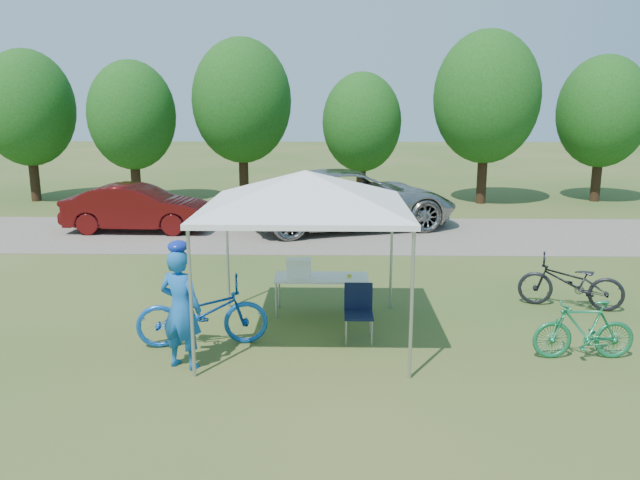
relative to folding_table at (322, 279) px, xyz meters
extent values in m
plane|color=#2D5119|center=(-0.23, -1.20, -0.65)|extent=(100.00, 100.00, 0.00)
cube|color=gray|center=(-0.23, 6.80, -0.64)|extent=(24.00, 5.00, 0.02)
cylinder|color=#A5A5AA|center=(-1.73, -2.70, 0.40)|extent=(0.05, 0.05, 2.10)
cylinder|color=#A5A5AA|center=(1.27, -2.70, 0.40)|extent=(0.05, 0.05, 2.10)
cylinder|color=#A5A5AA|center=(-1.73, 0.30, 0.40)|extent=(0.05, 0.05, 2.10)
cylinder|color=#A5A5AA|center=(1.27, 0.30, 0.40)|extent=(0.05, 0.05, 2.10)
cube|color=white|center=(-0.23, -1.20, 1.49)|extent=(3.15, 3.15, 0.08)
pyramid|color=white|center=(-0.23, -1.20, 2.08)|extent=(4.53, 4.53, 0.55)
cylinder|color=#382314|center=(-11.23, 12.80, 0.30)|extent=(0.36, 0.36, 1.89)
ellipsoid|color=#144711|center=(-11.23, 12.80, 2.86)|extent=(3.46, 3.46, 4.32)
cylinder|color=#382314|center=(-7.23, 12.50, 0.23)|extent=(0.36, 0.36, 1.75)
ellipsoid|color=#144711|center=(-7.23, 12.50, 2.60)|extent=(3.20, 3.20, 4.00)
cylinder|color=#382314|center=(-3.23, 13.10, 0.37)|extent=(0.36, 0.36, 2.03)
ellipsoid|color=#144711|center=(-3.23, 13.10, 3.12)|extent=(3.71, 3.71, 4.64)
cylinder|color=#382314|center=(1.27, 12.90, 0.16)|extent=(0.36, 0.36, 1.61)
ellipsoid|color=#144711|center=(1.27, 12.90, 2.34)|extent=(2.94, 2.94, 3.68)
cylinder|color=#382314|center=(5.77, 12.60, 0.40)|extent=(0.36, 0.36, 2.10)
ellipsoid|color=#144711|center=(5.77, 12.60, 3.25)|extent=(3.84, 3.84, 4.80)
cylinder|color=#382314|center=(10.27, 13.20, 0.26)|extent=(0.36, 0.36, 1.82)
ellipsoid|color=#144711|center=(10.27, 13.20, 2.73)|extent=(3.33, 3.33, 4.16)
cube|color=white|center=(0.00, 0.00, 0.02)|extent=(1.68, 0.70, 0.04)
cylinder|color=#A5A5AA|center=(-0.79, -0.30, -0.32)|extent=(0.04, 0.04, 0.65)
cylinder|color=#A5A5AA|center=(0.79, -0.30, -0.32)|extent=(0.04, 0.04, 0.65)
cylinder|color=#A5A5AA|center=(-0.79, 0.30, -0.32)|extent=(0.04, 0.04, 0.65)
cylinder|color=#A5A5AA|center=(0.79, 0.30, -0.32)|extent=(0.04, 0.04, 0.65)
cube|color=black|center=(0.62, -1.31, -0.22)|extent=(0.46, 0.46, 0.04)
cube|color=black|center=(0.62, -1.09, 0.02)|extent=(0.46, 0.04, 0.46)
cylinder|color=#A5A5AA|center=(0.41, -1.51, -0.44)|extent=(0.02, 0.02, 0.41)
cylinder|color=#A5A5AA|center=(0.82, -1.51, -0.44)|extent=(0.02, 0.02, 0.41)
cylinder|color=#A5A5AA|center=(0.41, -1.11, -0.44)|extent=(0.02, 0.02, 0.41)
cylinder|color=#A5A5AA|center=(0.82, -1.11, -0.44)|extent=(0.02, 0.02, 0.41)
cube|color=white|center=(-0.41, 0.00, 0.19)|extent=(0.43, 0.29, 0.29)
cube|color=white|center=(-0.41, 0.00, 0.35)|extent=(0.45, 0.30, 0.04)
cylinder|color=gold|center=(0.50, -0.05, 0.07)|extent=(0.08, 0.08, 0.06)
imported|color=#165DB5|center=(-1.96, -2.37, 0.23)|extent=(0.75, 0.62, 1.76)
imported|color=#1451B3|center=(-1.84, -1.54, -0.11)|extent=(2.12, 1.03, 1.07)
imported|color=#1B7D4D|center=(3.93, -1.96, -0.19)|extent=(1.51, 0.46, 0.91)
imported|color=black|center=(4.61, 0.40, -0.16)|extent=(1.97, 1.18, 0.98)
imported|color=#A0A09B|center=(0.75, 7.78, 0.25)|extent=(6.91, 4.63, 1.76)
imported|color=#540E0E|center=(-5.52, 7.12, 0.06)|extent=(4.22, 1.56, 1.38)
camera|label=1|loc=(0.19, -10.76, 3.12)|focal=35.00mm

